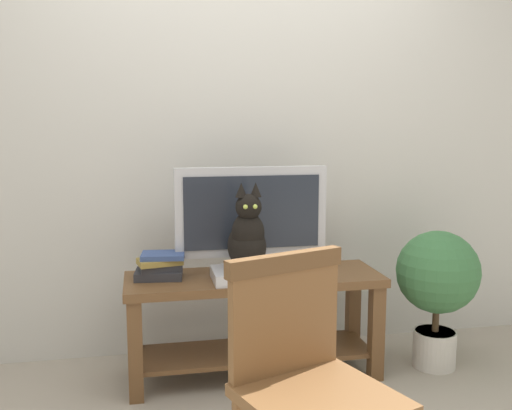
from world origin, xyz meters
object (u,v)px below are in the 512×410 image
(cat, at_px, (248,238))
(book_stack, at_px, (160,266))
(tv, at_px, (251,217))
(tv_stand, at_px, (254,307))
(wooden_chair, at_px, (305,373))
(media_box, at_px, (247,275))
(potted_plant, at_px, (437,281))

(cat, xyz_separation_m, book_stack, (-0.43, 0.14, -0.16))
(tv, bearing_deg, tv_stand, -90.02)
(tv_stand, distance_m, wooden_chair, 1.21)
(tv_stand, height_order, book_stack, book_stack)
(media_box, relative_size, book_stack, 1.30)
(media_box, bearing_deg, potted_plant, -0.02)
(tv_stand, relative_size, cat, 3.00)
(tv, height_order, wooden_chair, tv)
(potted_plant, bearing_deg, tv_stand, 175.30)
(potted_plant, bearing_deg, tv, 171.26)
(tv, height_order, cat, tv)
(tv_stand, bearing_deg, book_stack, 175.31)
(cat, distance_m, book_stack, 0.48)
(tv_stand, xyz_separation_m, wooden_chair, (-0.07, -1.20, 0.17))
(wooden_chair, xyz_separation_m, potted_plant, (1.07, 1.12, -0.07))
(cat, relative_size, book_stack, 1.67)
(potted_plant, bearing_deg, book_stack, 175.30)
(tv_stand, bearing_deg, potted_plant, -4.70)
(tv_stand, xyz_separation_m, book_stack, (-0.48, 0.04, 0.23))
(media_box, bearing_deg, tv, 70.72)
(wooden_chair, bearing_deg, tv_stand, 86.66)
(tv, xyz_separation_m, media_box, (-0.05, -0.15, -0.27))
(cat, xyz_separation_m, potted_plant, (1.05, 0.02, -0.28))
(tv, height_order, media_box, tv)
(potted_plant, bearing_deg, cat, -179.09)
(tv, distance_m, book_stack, 0.54)
(tv_stand, relative_size, book_stack, 5.00)
(book_stack, bearing_deg, wooden_chair, -71.62)
(tv_stand, xyz_separation_m, tv, (0.00, 0.07, 0.47))
(wooden_chair, xyz_separation_m, book_stack, (-0.41, 1.24, 0.06))
(wooden_chair, relative_size, book_stack, 3.46)
(tv_stand, height_order, media_box, media_box)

